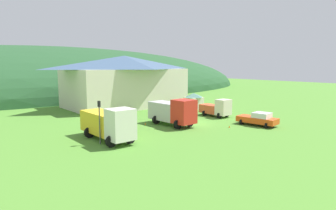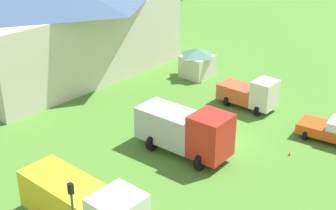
{
  "view_description": "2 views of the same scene",
  "coord_description": "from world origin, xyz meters",
  "px_view_note": "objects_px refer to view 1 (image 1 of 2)",
  "views": [
    {
      "loc": [
        -25.95,
        -26.11,
        7.5
      ],
      "look_at": [
        0.41,
        6.1,
        1.7
      ],
      "focal_mm": 31.22,
      "sensor_mm": 36.0,
      "label": 1
    },
    {
      "loc": [
        -24.62,
        -16.57,
        16.46
      ],
      "look_at": [
        -0.19,
        5.01,
        1.34
      ],
      "focal_mm": 51.82,
      "sensor_mm": 36.0,
      "label": 2
    }
  ],
  "objects_px": {
    "traffic_cone_near_pickup": "(145,125)",
    "heavy_rig_striped": "(108,123)",
    "depot_building": "(125,80)",
    "crane_truck_red": "(173,111)",
    "light_truck_cream": "(217,108)",
    "traffic_cone_mid_row": "(229,128)",
    "traffic_light_west": "(99,118)",
    "service_pickup_orange": "(258,119)",
    "play_shed_cream": "(194,101)"
  },
  "relations": [
    {
      "from": "play_shed_cream",
      "to": "traffic_cone_mid_row",
      "type": "height_order",
      "value": "play_shed_cream"
    },
    {
      "from": "traffic_cone_mid_row",
      "to": "play_shed_cream",
      "type": "bearing_deg",
      "value": 62.04
    },
    {
      "from": "depot_building",
      "to": "service_pickup_orange",
      "type": "relative_size",
      "value": 4.23
    },
    {
      "from": "traffic_light_west",
      "to": "traffic_cone_near_pickup",
      "type": "xyz_separation_m",
      "value": [
        8.5,
        4.72,
        -2.54
      ]
    },
    {
      "from": "depot_building",
      "to": "traffic_light_west",
      "type": "height_order",
      "value": "depot_building"
    },
    {
      "from": "play_shed_cream",
      "to": "crane_truck_red",
      "type": "relative_size",
      "value": 0.41
    },
    {
      "from": "service_pickup_orange",
      "to": "traffic_cone_mid_row",
      "type": "relative_size",
      "value": 8.39
    },
    {
      "from": "heavy_rig_striped",
      "to": "traffic_light_west",
      "type": "relative_size",
      "value": 1.82
    },
    {
      "from": "traffic_cone_mid_row",
      "to": "traffic_light_west",
      "type": "bearing_deg",
      "value": 168.57
    },
    {
      "from": "traffic_light_west",
      "to": "depot_building",
      "type": "bearing_deg",
      "value": 53.63
    },
    {
      "from": "play_shed_cream",
      "to": "traffic_cone_near_pickup",
      "type": "bearing_deg",
      "value": -157.99
    },
    {
      "from": "crane_truck_red",
      "to": "light_truck_cream",
      "type": "height_order",
      "value": "crane_truck_red"
    },
    {
      "from": "depot_building",
      "to": "traffic_cone_mid_row",
      "type": "xyz_separation_m",
      "value": [
        0.02,
        -23.78,
        -4.66
      ]
    },
    {
      "from": "light_truck_cream",
      "to": "service_pickup_orange",
      "type": "xyz_separation_m",
      "value": [
        -0.79,
        -7.38,
        -0.42
      ]
    },
    {
      "from": "heavy_rig_striped",
      "to": "traffic_light_west",
      "type": "height_order",
      "value": "traffic_light_west"
    },
    {
      "from": "light_truck_cream",
      "to": "traffic_cone_mid_row",
      "type": "distance_m",
      "value": 7.6
    },
    {
      "from": "light_truck_cream",
      "to": "traffic_light_west",
      "type": "relative_size",
      "value": 1.14
    },
    {
      "from": "play_shed_cream",
      "to": "traffic_light_west",
      "type": "height_order",
      "value": "traffic_light_west"
    },
    {
      "from": "traffic_light_west",
      "to": "traffic_cone_mid_row",
      "type": "xyz_separation_m",
      "value": [
        15.26,
        -3.09,
        -2.54
      ]
    },
    {
      "from": "traffic_cone_near_pickup",
      "to": "heavy_rig_striped",
      "type": "bearing_deg",
      "value": -151.02
    },
    {
      "from": "traffic_cone_mid_row",
      "to": "service_pickup_orange",
      "type": "bearing_deg",
      "value": -20.64
    },
    {
      "from": "depot_building",
      "to": "traffic_light_west",
      "type": "bearing_deg",
      "value": -126.37
    },
    {
      "from": "depot_building",
      "to": "crane_truck_red",
      "type": "height_order",
      "value": "depot_building"
    },
    {
      "from": "crane_truck_red",
      "to": "traffic_cone_mid_row",
      "type": "bearing_deg",
      "value": 36.76
    },
    {
      "from": "depot_building",
      "to": "light_truck_cream",
      "type": "xyz_separation_m",
      "value": [
        4.58,
        -17.82,
        -3.41
      ]
    },
    {
      "from": "play_shed_cream",
      "to": "heavy_rig_striped",
      "type": "bearing_deg",
      "value": -155.52
    },
    {
      "from": "depot_building",
      "to": "light_truck_cream",
      "type": "bearing_deg",
      "value": -75.58
    },
    {
      "from": "heavy_rig_striped",
      "to": "traffic_cone_near_pickup",
      "type": "distance_m",
      "value": 8.42
    },
    {
      "from": "depot_building",
      "to": "service_pickup_orange",
      "type": "height_order",
      "value": "depot_building"
    },
    {
      "from": "crane_truck_red",
      "to": "traffic_cone_near_pickup",
      "type": "bearing_deg",
      "value": -139.64
    },
    {
      "from": "light_truck_cream",
      "to": "traffic_light_west",
      "type": "height_order",
      "value": "traffic_light_west"
    },
    {
      "from": "light_truck_cream",
      "to": "traffic_cone_mid_row",
      "type": "bearing_deg",
      "value": -38.85
    },
    {
      "from": "traffic_light_west",
      "to": "crane_truck_red",
      "type": "bearing_deg",
      "value": 11.19
    },
    {
      "from": "depot_building",
      "to": "service_pickup_orange",
      "type": "bearing_deg",
      "value": -81.44
    },
    {
      "from": "service_pickup_orange",
      "to": "traffic_cone_near_pickup",
      "type": "height_order",
      "value": "service_pickup_orange"
    },
    {
      "from": "traffic_light_west",
      "to": "service_pickup_orange",
      "type": "bearing_deg",
      "value": -13.32
    },
    {
      "from": "play_shed_cream",
      "to": "traffic_cone_near_pickup",
      "type": "distance_m",
      "value": 15.04
    },
    {
      "from": "light_truck_cream",
      "to": "traffic_cone_near_pickup",
      "type": "bearing_deg",
      "value": -100.7
    },
    {
      "from": "service_pickup_orange",
      "to": "traffic_cone_near_pickup",
      "type": "relative_size",
      "value": 9.37
    },
    {
      "from": "light_truck_cream",
      "to": "traffic_cone_mid_row",
      "type": "height_order",
      "value": "light_truck_cream"
    },
    {
      "from": "crane_truck_red",
      "to": "traffic_cone_mid_row",
      "type": "height_order",
      "value": "crane_truck_red"
    },
    {
      "from": "crane_truck_red",
      "to": "traffic_cone_mid_row",
      "type": "xyz_separation_m",
      "value": [
        4.35,
        -5.24,
        -1.77
      ]
    },
    {
      "from": "depot_building",
      "to": "traffic_light_west",
      "type": "distance_m",
      "value": 25.78
    },
    {
      "from": "light_truck_cream",
      "to": "depot_building",
      "type": "bearing_deg",
      "value": -166.99
    },
    {
      "from": "heavy_rig_striped",
      "to": "service_pickup_orange",
      "type": "bearing_deg",
      "value": 72.99
    },
    {
      "from": "light_truck_cream",
      "to": "service_pickup_orange",
      "type": "bearing_deg",
      "value": -7.5
    },
    {
      "from": "light_truck_cream",
      "to": "service_pickup_orange",
      "type": "height_order",
      "value": "light_truck_cream"
    },
    {
      "from": "light_truck_cream",
      "to": "traffic_cone_mid_row",
      "type": "xyz_separation_m",
      "value": [
        -4.56,
        -5.96,
        -1.25
      ]
    },
    {
      "from": "service_pickup_orange",
      "to": "traffic_light_west",
      "type": "relative_size",
      "value": 1.23
    },
    {
      "from": "depot_building",
      "to": "traffic_cone_near_pickup",
      "type": "xyz_separation_m",
      "value": [
        -6.74,
        -15.97,
        -4.66
      ]
    }
  ]
}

